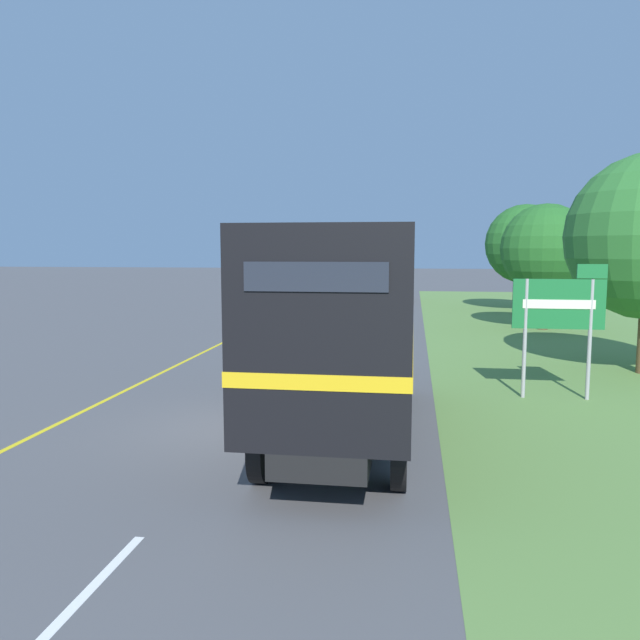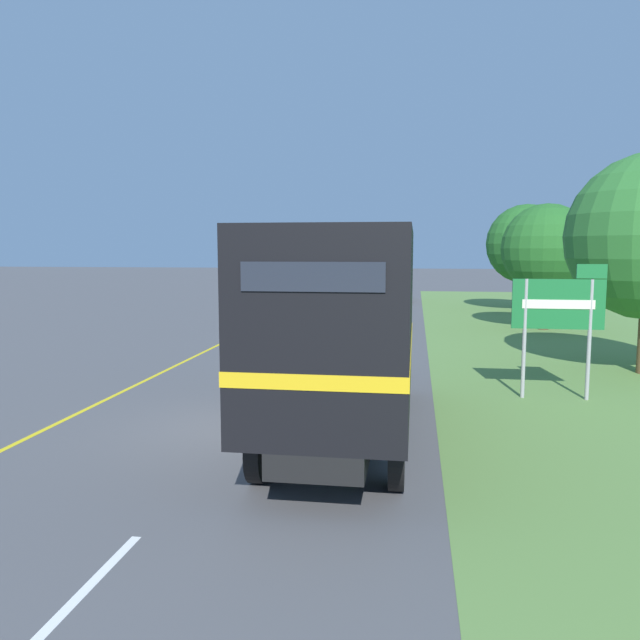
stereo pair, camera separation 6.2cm
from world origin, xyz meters
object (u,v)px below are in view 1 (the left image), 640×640
Objects in this scene: roadside_tree_mid at (546,249)px; lead_car_white at (300,303)px; highway_sign at (560,310)px; roadside_tree_far at (525,244)px; horse_trailer_truck at (346,326)px; lead_car_silver_ahead at (392,286)px.

lead_car_white is at bearing -178.03° from roadside_tree_mid.
roadside_tree_far is (2.80, 21.35, 1.65)m from highway_sign.
roadside_tree_mid is at bearing 68.09° from horse_trailer_truck.
lead_car_white is (-3.82, 16.27, -1.02)m from horse_trailer_truck.
lead_car_white is 1.37× the size of highway_sign.
lead_car_silver_ahead is (-0.19, 30.04, -1.02)m from horse_trailer_truck.
roadside_tree_far reaches higher than horse_trailer_truck.
highway_sign is (4.48, 3.72, -0.01)m from horse_trailer_truck.
roadside_tree_far is at bearing 82.53° from highway_sign.
lead_car_white is 14.24m from lead_car_silver_ahead.
roadside_tree_far is (7.47, -4.97, 2.66)m from lead_car_silver_ahead.
lead_car_white is at bearing -104.75° from lead_car_silver_ahead.
horse_trailer_truck is 30.05m from lead_car_silver_ahead.
lead_car_silver_ahead is at bearing 90.37° from horse_trailer_truck.
lead_car_white is 10.78m from roadside_tree_mid.
roadside_tree_mid is (2.21, 12.91, 1.38)m from highway_sign.
lead_car_silver_ahead is 15.26m from roadside_tree_mid.
lead_car_white is at bearing -141.58° from roadside_tree_far.
horse_trailer_truck reaches higher than highway_sign.
horse_trailer_truck is 1.74× the size of lead_car_silver_ahead.
highway_sign reaches higher than lead_car_white.
lead_car_silver_ahead is at bearing 146.40° from roadside_tree_far.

